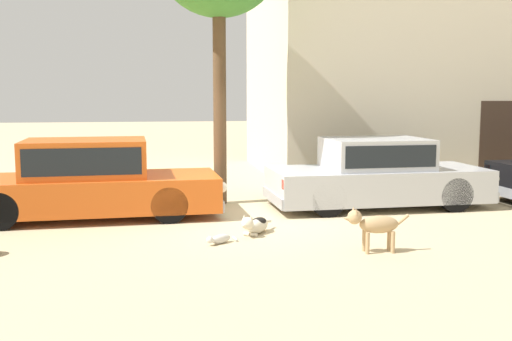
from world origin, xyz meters
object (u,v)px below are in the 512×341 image
Objects in this scene: stray_dog_tan at (256,225)px; stray_dog_spotted at (373,224)px; parked_sedan_nearest at (88,179)px; stray_cat at (220,239)px; parked_sedan_second at (377,173)px.

stray_dog_spotted is at bearing 83.85° from stray_dog_tan.
stray_dog_spotted is at bearing -39.06° from parked_sedan_nearest.
stray_dog_spotted reaches higher than stray_dog_tan.
stray_dog_spotted reaches higher than stray_cat.
parked_sedan_second is 4.32m from stray_cat.
parked_sedan_nearest is 3.40m from stray_dog_tan.
parked_sedan_second reaches higher than stray_cat.
parked_sedan_second is at bearing -179.37° from stray_cat.
parked_sedan_nearest reaches higher than stray_dog_spotted.
stray_cat is at bearing -49.52° from parked_sedan_nearest.
stray_dog_spotted is at bearing 122.22° from stray_cat.
parked_sedan_second reaches higher than stray_dog_spotted.
stray_dog_spotted is at bearing -112.76° from parked_sedan_second.
parked_sedan_second is 3.47m from stray_dog_tan.
stray_dog_spotted is (4.31, -3.20, -0.30)m from parked_sedan_nearest.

